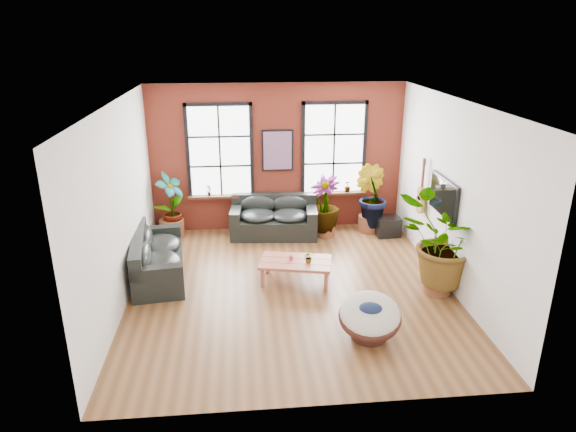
% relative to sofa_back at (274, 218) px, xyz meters
% --- Properties ---
extents(room, '(6.04, 6.54, 3.54)m').
position_rel_sofa_back_xyz_m(room, '(0.13, -2.61, 1.33)').
color(room, brown).
rests_on(room, ground).
extents(sofa_back, '(2.10, 1.16, 0.93)m').
position_rel_sofa_back_xyz_m(sofa_back, '(0.00, 0.00, 0.00)').
color(sofa_back, black).
rests_on(sofa_back, ground).
extents(sofa_left, '(1.20, 2.33, 0.88)m').
position_rel_sofa_back_xyz_m(sofa_left, '(-2.49, -1.98, -0.02)').
color(sofa_left, black).
rests_on(sofa_left, ground).
extents(coffee_table, '(1.50, 1.05, 0.53)m').
position_rel_sofa_back_xyz_m(coffee_table, '(0.25, -2.47, -0.03)').
color(coffee_table, '#9E5139').
rests_on(coffee_table, ground).
extents(papasan_chair, '(1.17, 1.19, 0.75)m').
position_rel_sofa_back_xyz_m(papasan_chair, '(1.20, -4.51, -0.04)').
color(papasan_chair, '#3F1F16').
rests_on(papasan_chair, ground).
extents(poster, '(0.74, 0.06, 0.98)m').
position_rel_sofa_back_xyz_m(poster, '(0.13, 0.43, 1.53)').
color(poster, black).
rests_on(poster, room).
extents(tv_wall_unit, '(0.13, 1.86, 1.20)m').
position_rel_sofa_back_xyz_m(tv_wall_unit, '(3.06, -2.16, 1.12)').
color(tv_wall_unit, black).
rests_on(tv_wall_unit, room).
extents(media_box, '(0.57, 0.48, 0.46)m').
position_rel_sofa_back_xyz_m(media_box, '(2.69, -0.32, -0.19)').
color(media_box, black).
rests_on(media_box, ground).
extents(pot_back_left, '(0.64, 0.64, 0.42)m').
position_rel_sofa_back_xyz_m(pot_back_left, '(-2.42, 0.12, -0.21)').
color(pot_back_left, brown).
rests_on(pot_back_left, ground).
extents(pot_back_right, '(0.58, 0.58, 0.39)m').
position_rel_sofa_back_xyz_m(pot_back_right, '(2.33, 0.01, -0.22)').
color(pot_back_right, brown).
rests_on(pot_back_right, ground).
extents(pot_right_wall, '(0.65, 0.65, 0.37)m').
position_rel_sofa_back_xyz_m(pot_right_wall, '(2.84, -3.16, -0.23)').
color(pot_right_wall, brown).
rests_on(pot_right_wall, ground).
extents(pot_mid, '(0.57, 0.57, 0.34)m').
position_rel_sofa_back_xyz_m(pot_mid, '(1.21, -0.19, -0.25)').
color(pot_mid, brown).
rests_on(pot_mid, ground).
extents(floor_plant_back_left, '(0.86, 0.89, 1.41)m').
position_rel_sofa_back_xyz_m(floor_plant_back_left, '(-2.39, 0.09, 0.44)').
color(floor_plant_back_left, '#2B641A').
rests_on(floor_plant_back_left, ground).
extents(floor_plant_back_right, '(1.00, 1.04, 1.47)m').
position_rel_sofa_back_xyz_m(floor_plant_back_right, '(2.32, 0.01, 0.47)').
color(floor_plant_back_right, '#2B641A').
rests_on(floor_plant_back_right, ground).
extents(floor_plant_right_wall, '(1.91, 1.79, 1.71)m').
position_rel_sofa_back_xyz_m(floor_plant_right_wall, '(2.85, -3.20, 0.60)').
color(floor_plant_right_wall, '#2B641A').
rests_on(floor_plant_right_wall, ground).
extents(floor_plant_mid, '(1.03, 1.03, 1.31)m').
position_rel_sofa_back_xyz_m(floor_plant_mid, '(1.17, -0.17, 0.38)').
color(floor_plant_mid, '#2B641A').
rests_on(floor_plant_mid, ground).
extents(table_plant, '(0.20, 0.17, 0.22)m').
position_rel_sofa_back_xyz_m(table_plant, '(0.49, -2.57, 0.13)').
color(table_plant, '#2B641A').
rests_on(table_plant, coffee_table).
extents(sill_plant_left, '(0.17, 0.17, 0.27)m').
position_rel_sofa_back_xyz_m(sill_plant_left, '(-1.52, 0.38, 0.62)').
color(sill_plant_left, '#2B641A').
rests_on(sill_plant_left, room).
extents(sill_plant_right, '(0.19, 0.19, 0.27)m').
position_rel_sofa_back_xyz_m(sill_plant_right, '(1.83, 0.38, 0.62)').
color(sill_plant_right, '#2B641A').
rests_on(sill_plant_right, room).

